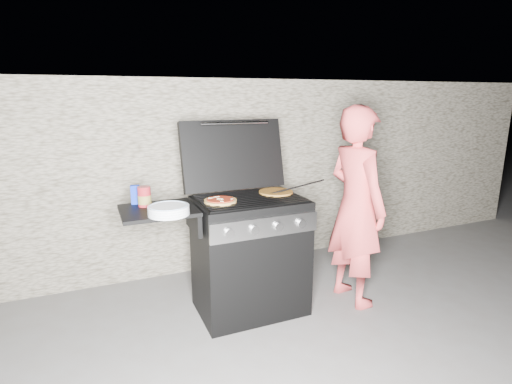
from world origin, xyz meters
name	(u,v)px	position (x,y,z in m)	size (l,w,h in m)	color
ground	(250,308)	(0.00, 0.00, 0.00)	(50.00, 50.00, 0.00)	#5A5551
stone_wall	(209,174)	(0.00, 1.05, 0.90)	(8.00, 0.35, 1.80)	#9F9683
gas_grill	(219,260)	(-0.25, 0.00, 0.46)	(1.34, 0.79, 0.91)	black
pizza_topped	(220,200)	(-0.24, -0.03, 0.92)	(0.23, 0.23, 0.03)	tan
pizza_plain	(276,192)	(0.24, 0.06, 0.92)	(0.26, 0.26, 0.01)	orange
sauce_jar	(144,196)	(-0.74, 0.10, 0.97)	(0.09, 0.09, 0.14)	maroon
blue_carton	(135,195)	(-0.79, 0.18, 0.97)	(0.06, 0.04, 0.14)	#0A23A7
plate_stack	(169,210)	(-0.63, -0.17, 0.93)	(0.26, 0.26, 0.06)	white
person	(356,207)	(0.84, -0.17, 0.79)	(0.58, 0.38, 1.59)	#E14748
tongs	(296,187)	(0.39, 0.00, 0.96)	(0.01, 0.01, 0.49)	black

